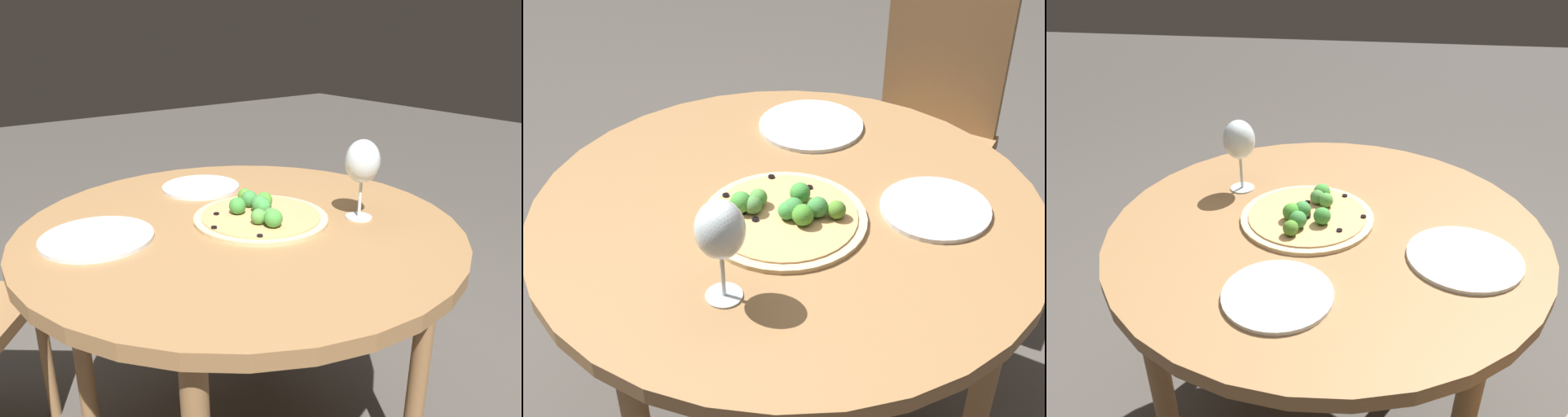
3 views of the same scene
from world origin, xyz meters
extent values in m
cylinder|color=olive|center=(0.00, 0.00, 0.74)|extent=(1.06, 1.06, 0.03)
cylinder|color=olive|center=(0.33, -0.33, 0.36)|extent=(0.05, 0.05, 0.72)
cylinder|color=olive|center=(-0.33, 0.33, 0.36)|extent=(0.05, 0.05, 0.72)
cylinder|color=olive|center=(0.33, 0.33, 0.36)|extent=(0.05, 0.05, 0.72)
cylinder|color=#997047|center=(-0.39, 0.53, 0.22)|extent=(0.04, 0.04, 0.44)
cylinder|color=#DBBC89|center=(0.05, -0.02, 0.76)|extent=(0.33, 0.33, 0.01)
cylinder|color=tan|center=(0.05, -0.02, 0.77)|extent=(0.30, 0.30, 0.00)
sphere|color=#3E8941|center=(0.06, 0.00, 0.79)|extent=(0.04, 0.04, 0.04)
sphere|color=#3E883F|center=(0.06, 0.05, 0.79)|extent=(0.04, 0.04, 0.04)
sphere|color=#4E8743|center=(0.03, -0.08, 0.79)|extent=(0.04, 0.04, 0.04)
sphere|color=#4E862B|center=(0.07, 0.08, 0.79)|extent=(0.04, 0.04, 0.04)
sphere|color=green|center=(0.02, -0.10, 0.79)|extent=(0.04, 0.04, 0.04)
sphere|color=#46932F|center=(0.08, 0.01, 0.79)|extent=(0.04, 0.04, 0.04)
sphere|color=#3C8F39|center=(0.01, 0.02, 0.79)|extent=(0.04, 0.04, 0.04)
sphere|color=green|center=(0.06, -0.01, 0.79)|extent=(0.04, 0.04, 0.04)
sphere|color=#519640|center=(0.01, -0.06, 0.79)|extent=(0.04, 0.04, 0.04)
cylinder|color=black|center=(0.05, 0.00, 0.77)|extent=(0.01, 0.01, 0.00)
cylinder|color=black|center=(-0.04, 0.05, 0.77)|extent=(0.01, 0.01, 0.00)
cylinder|color=black|center=(-0.09, -0.02, 0.77)|extent=(0.01, 0.01, 0.00)
cylinder|color=black|center=(0.05, -0.01, 0.77)|extent=(0.01, 0.01, 0.00)
cylinder|color=black|center=(0.03, -0.10, 0.77)|extent=(0.01, 0.01, 0.00)
cylinder|color=black|center=(-0.04, -0.13, 0.77)|extent=(0.01, 0.01, 0.00)
cylinder|color=black|center=(0.07, 0.01, 0.77)|extent=(0.01, 0.01, 0.00)
cylinder|color=black|center=(0.06, -0.08, 0.77)|extent=(0.01, 0.01, 0.00)
cylinder|color=silver|center=(0.25, -0.15, 0.76)|extent=(0.07, 0.07, 0.00)
cylinder|color=silver|center=(0.25, -0.15, 0.80)|extent=(0.01, 0.01, 0.09)
ellipsoid|color=silver|center=(0.25, -0.15, 0.90)|extent=(0.09, 0.09, 0.11)
cylinder|color=silver|center=(-0.32, 0.11, 0.76)|extent=(0.25, 0.25, 0.01)
cylinder|color=silver|center=(0.06, 0.29, 0.76)|extent=(0.23, 0.23, 0.01)
camera|label=1|loc=(-0.66, -0.95, 1.21)|focal=35.00mm
camera|label=2|loc=(1.20, -0.20, 1.61)|focal=50.00mm
camera|label=3|loc=(-0.11, 1.07, 1.41)|focal=35.00mm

